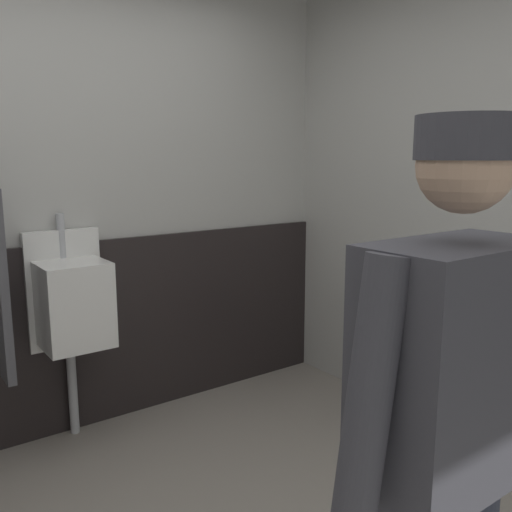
# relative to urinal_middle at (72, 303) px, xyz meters

# --- Properties ---
(wall_back) EXTENTS (4.17, 0.12, 2.89)m
(wall_back) POSITION_rel_urinal_middle_xyz_m (-0.04, 0.22, 0.67)
(wall_back) COLOR #B2B2AD
(wall_back) RESTS_ON ground_plane
(wainscot_band_back) EXTENTS (3.57, 0.03, 1.07)m
(wainscot_band_back) POSITION_rel_urinal_middle_xyz_m (-0.04, 0.14, -0.24)
(wainscot_band_back) COLOR black
(wainscot_band_back) RESTS_ON ground_plane
(urinal_middle) EXTENTS (0.40, 0.34, 1.24)m
(urinal_middle) POSITION_rel_urinal_middle_xyz_m (0.00, 0.00, 0.00)
(urinal_middle) COLOR white
(urinal_middle) RESTS_ON ground_plane
(person) EXTENTS (0.66, 0.60, 1.62)m
(person) POSITION_rel_urinal_middle_xyz_m (0.16, -2.17, 0.17)
(person) COLOR #2D3342
(person) RESTS_ON ground_plane
(trash_bin) EXTENTS (0.30, 0.30, 0.56)m
(trash_bin) POSITION_rel_urinal_middle_xyz_m (1.45, -1.01, -0.50)
(trash_bin) COLOR #38383D
(trash_bin) RESTS_ON ground_plane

